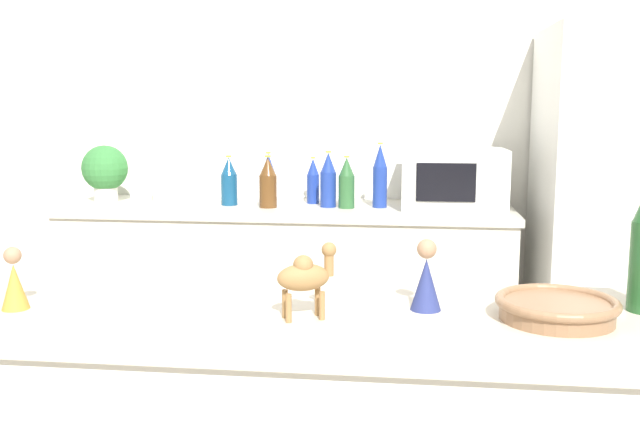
{
  "coord_description": "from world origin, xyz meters",
  "views": [
    {
      "loc": [
        0.22,
        -0.98,
        1.4
      ],
      "look_at": [
        -0.08,
        1.45,
        1.02
      ],
      "focal_mm": 40.0,
      "sensor_mm": 36.0,
      "label": 1
    }
  ],
  "objects_px": {
    "microwave": "(453,178)",
    "back_bottle_5": "(269,180)",
    "potted_plant": "(105,170)",
    "back_bottle_4": "(328,180)",
    "back_bottle_1": "(347,183)",
    "camel_figurine": "(306,275)",
    "wise_man_figurine_crimson": "(426,280)",
    "back_bottle_3": "(380,177)",
    "back_bottle_2": "(229,182)",
    "refrigerator": "(632,223)",
    "back_bottle_0": "(313,181)",
    "paper_towel_roll": "(140,178)",
    "wise_man_figurine_blue": "(14,282)",
    "back_bottle_6": "(268,183)",
    "fruit_bowl": "(557,308)"
  },
  "relations": [
    {
      "from": "microwave",
      "to": "back_bottle_5",
      "type": "height_order",
      "value": "microwave"
    },
    {
      "from": "potted_plant",
      "to": "back_bottle_4",
      "type": "distance_m",
      "value": 1.13
    },
    {
      "from": "potted_plant",
      "to": "back_bottle_1",
      "type": "bearing_deg",
      "value": -2.97
    },
    {
      "from": "camel_figurine",
      "to": "wise_man_figurine_crimson",
      "type": "xyz_separation_m",
      "value": [
        0.25,
        0.1,
        -0.03
      ]
    },
    {
      "from": "back_bottle_3",
      "to": "wise_man_figurine_crimson",
      "type": "relative_size",
      "value": 1.93
    },
    {
      "from": "potted_plant",
      "to": "back_bottle_2",
      "type": "bearing_deg",
      "value": -2.89
    },
    {
      "from": "camel_figurine",
      "to": "refrigerator",
      "type": "bearing_deg",
      "value": 56.89
    },
    {
      "from": "wise_man_figurine_crimson",
      "to": "camel_figurine",
      "type": "bearing_deg",
      "value": -159.09
    },
    {
      "from": "microwave",
      "to": "back_bottle_0",
      "type": "height_order",
      "value": "microwave"
    },
    {
      "from": "back_bottle_1",
      "to": "paper_towel_roll",
      "type": "bearing_deg",
      "value": 179.33
    },
    {
      "from": "camel_figurine",
      "to": "wise_man_figurine_blue",
      "type": "xyz_separation_m",
      "value": [
        -0.65,
        -0.01,
        -0.03
      ]
    },
    {
      "from": "refrigerator",
      "to": "microwave",
      "type": "distance_m",
      "value": 0.82
    },
    {
      "from": "back_bottle_0",
      "to": "back_bottle_5",
      "type": "distance_m",
      "value": 0.22
    },
    {
      "from": "back_bottle_0",
      "to": "back_bottle_4",
      "type": "bearing_deg",
      "value": -52.39
    },
    {
      "from": "back_bottle_3",
      "to": "back_bottle_5",
      "type": "bearing_deg",
      "value": 176.51
    },
    {
      "from": "back_bottle_3",
      "to": "microwave",
      "type": "bearing_deg",
      "value": 4.38
    },
    {
      "from": "back_bottle_5",
      "to": "camel_figurine",
      "type": "distance_m",
      "value": 2.01
    },
    {
      "from": "back_bottle_0",
      "to": "camel_figurine",
      "type": "xyz_separation_m",
      "value": [
        0.25,
        -2.02,
        0.02
      ]
    },
    {
      "from": "potted_plant",
      "to": "back_bottle_6",
      "type": "relative_size",
      "value": 1.15
    },
    {
      "from": "back_bottle_0",
      "to": "back_bottle_5",
      "type": "bearing_deg",
      "value": -163.13
    },
    {
      "from": "microwave",
      "to": "wise_man_figurine_blue",
      "type": "distance_m",
      "value": 2.23
    },
    {
      "from": "back_bottle_2",
      "to": "back_bottle_5",
      "type": "relative_size",
      "value": 0.94
    },
    {
      "from": "back_bottle_6",
      "to": "wise_man_figurine_crimson",
      "type": "distance_m",
      "value": 1.89
    },
    {
      "from": "back_bottle_4",
      "to": "back_bottle_5",
      "type": "distance_m",
      "value": 0.3
    },
    {
      "from": "back_bottle_3",
      "to": "back_bottle_5",
      "type": "distance_m",
      "value": 0.55
    },
    {
      "from": "back_bottle_0",
      "to": "paper_towel_roll",
      "type": "bearing_deg",
      "value": -171.38
    },
    {
      "from": "potted_plant",
      "to": "back_bottle_1",
      "type": "distance_m",
      "value": 1.22
    },
    {
      "from": "back_bottle_3",
      "to": "wise_man_figurine_crimson",
      "type": "xyz_separation_m",
      "value": [
        0.18,
        -1.83,
        -0.04
      ]
    },
    {
      "from": "microwave",
      "to": "back_bottle_5",
      "type": "bearing_deg",
      "value": 179.56
    },
    {
      "from": "refrigerator",
      "to": "back_bottle_0",
      "type": "bearing_deg",
      "value": 174.21
    },
    {
      "from": "refrigerator",
      "to": "paper_towel_roll",
      "type": "height_order",
      "value": "refrigerator"
    },
    {
      "from": "paper_towel_roll",
      "to": "back_bottle_0",
      "type": "relative_size",
      "value": 1.13
    },
    {
      "from": "refrigerator",
      "to": "microwave",
      "type": "xyz_separation_m",
      "value": [
        -0.8,
        0.08,
        0.18
      ]
    },
    {
      "from": "back_bottle_0",
      "to": "camel_figurine",
      "type": "relative_size",
      "value": 1.42
    },
    {
      "from": "back_bottle_0",
      "to": "wise_man_figurine_crimson",
      "type": "xyz_separation_m",
      "value": [
        0.51,
        -1.92,
        -0.0
      ]
    },
    {
      "from": "refrigerator",
      "to": "back_bottle_0",
      "type": "distance_m",
      "value": 1.49
    },
    {
      "from": "potted_plant",
      "to": "paper_towel_roll",
      "type": "relative_size",
      "value": 1.1
    },
    {
      "from": "potted_plant",
      "to": "back_bottle_2",
      "type": "xyz_separation_m",
      "value": [
        0.64,
        -0.03,
        -0.04
      ]
    },
    {
      "from": "fruit_bowl",
      "to": "back_bottle_0",
      "type": "bearing_deg",
      "value": 111.65
    },
    {
      "from": "back_bottle_5",
      "to": "back_bottle_0",
      "type": "bearing_deg",
      "value": 16.87
    },
    {
      "from": "back_bottle_6",
      "to": "paper_towel_roll",
      "type": "bearing_deg",
      "value": 176.49
    },
    {
      "from": "refrigerator",
      "to": "back_bottle_5",
      "type": "bearing_deg",
      "value": 177.09
    },
    {
      "from": "paper_towel_roll",
      "to": "back_bottle_6",
      "type": "xyz_separation_m",
      "value": [
        0.65,
        -0.04,
        -0.01
      ]
    },
    {
      "from": "fruit_bowl",
      "to": "wise_man_figurine_crimson",
      "type": "relative_size",
      "value": 1.61
    },
    {
      "from": "back_bottle_4",
      "to": "microwave",
      "type": "bearing_deg",
      "value": 4.28
    },
    {
      "from": "back_bottle_3",
      "to": "camel_figurine",
      "type": "distance_m",
      "value": 1.92
    },
    {
      "from": "fruit_bowl",
      "to": "wise_man_figurine_blue",
      "type": "relative_size",
      "value": 1.82
    },
    {
      "from": "microwave",
      "to": "back_bottle_6",
      "type": "distance_m",
      "value": 0.88
    },
    {
      "from": "wise_man_figurine_crimson",
      "to": "back_bottle_3",
      "type": "bearing_deg",
      "value": 95.49
    },
    {
      "from": "back_bottle_4",
      "to": "back_bottle_6",
      "type": "bearing_deg",
      "value": -169.55
    }
  ]
}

